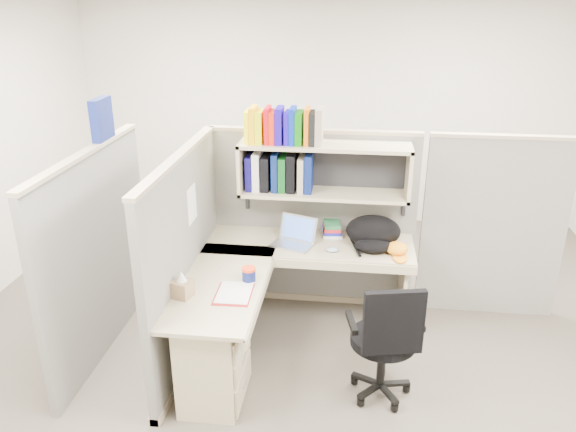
# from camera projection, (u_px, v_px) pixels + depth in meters

# --- Properties ---
(ground) EXTENTS (6.00, 6.00, 0.00)m
(ground) POSITION_uv_depth(u_px,v_px,m) (302.00, 356.00, 4.47)
(ground) COLOR #3B342E
(ground) RESTS_ON ground
(room_shell) EXTENTS (6.00, 6.00, 6.00)m
(room_shell) POSITION_uv_depth(u_px,v_px,m) (304.00, 161.00, 3.86)
(room_shell) COLOR beige
(room_shell) RESTS_ON ground
(cubicle) EXTENTS (3.79, 1.84, 1.95)m
(cubicle) POSITION_uv_depth(u_px,v_px,m) (264.00, 227.00, 4.59)
(cubicle) COLOR #5F5F5A
(cubicle) RESTS_ON ground
(desk) EXTENTS (1.74, 1.75, 0.73)m
(desk) POSITION_uv_depth(u_px,v_px,m) (243.00, 325.00, 4.09)
(desk) COLOR tan
(desk) RESTS_ON ground
(laptop) EXTENTS (0.42, 0.42, 0.24)m
(laptop) POSITION_uv_depth(u_px,v_px,m) (292.00, 233.00, 4.64)
(laptop) COLOR #ABAAAF
(laptop) RESTS_ON desk
(backpack) EXTENTS (0.47, 0.38, 0.27)m
(backpack) POSITION_uv_depth(u_px,v_px,m) (373.00, 234.00, 4.58)
(backpack) COLOR black
(backpack) RESTS_ON desk
(orange_cap) EXTENTS (0.22, 0.25, 0.10)m
(orange_cap) POSITION_uv_depth(u_px,v_px,m) (397.00, 248.00, 4.51)
(orange_cap) COLOR orange
(orange_cap) RESTS_ON desk
(snack_canister) EXTENTS (0.10, 0.10, 0.10)m
(snack_canister) POSITION_uv_depth(u_px,v_px,m) (249.00, 274.00, 4.10)
(snack_canister) COLOR #0E1854
(snack_canister) RESTS_ON desk
(tissue_box) EXTENTS (0.15, 0.15, 0.20)m
(tissue_box) POSITION_uv_depth(u_px,v_px,m) (182.00, 284.00, 3.87)
(tissue_box) COLOR #957854
(tissue_box) RESTS_ON desk
(mouse) EXTENTS (0.12, 0.09, 0.04)m
(mouse) POSITION_uv_depth(u_px,v_px,m) (332.00, 250.00, 4.56)
(mouse) COLOR #8AA6C4
(mouse) RESTS_ON desk
(paper_cup) EXTENTS (0.09, 0.09, 0.10)m
(paper_cup) POSITION_uv_depth(u_px,v_px,m) (312.00, 233.00, 4.80)
(paper_cup) COLOR white
(paper_cup) RESTS_ON desk
(book_stack) EXTENTS (0.19, 0.24, 0.11)m
(book_stack) POSITION_uv_depth(u_px,v_px,m) (332.00, 228.00, 4.88)
(book_stack) COLOR slate
(book_stack) RESTS_ON desk
(loose_paper) EXTENTS (0.24, 0.32, 0.00)m
(loose_paper) POSITION_uv_depth(u_px,v_px,m) (234.00, 292.00, 3.95)
(loose_paper) COLOR silver
(loose_paper) RESTS_ON desk
(task_chair) EXTENTS (0.54, 0.50, 0.96)m
(task_chair) POSITION_uv_depth(u_px,v_px,m) (384.00, 358.00, 3.89)
(task_chair) COLOR black
(task_chair) RESTS_ON ground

